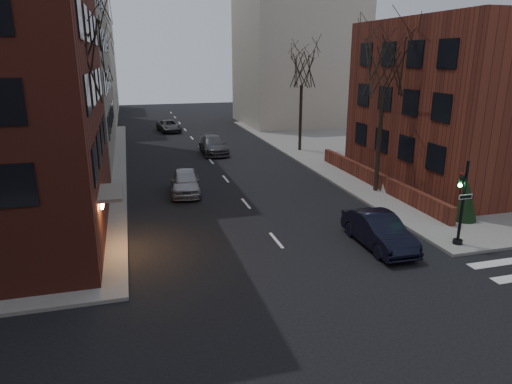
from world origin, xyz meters
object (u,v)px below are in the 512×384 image
at_px(tree_right_a, 385,66).
at_px(tree_right_b, 302,68).
at_px(tree_left_c, 99,62).
at_px(tree_left_b, 88,52).
at_px(parked_sedan, 379,231).
at_px(traffic_signal, 461,208).
at_px(car_lane_gray, 213,145).
at_px(streetlamp_near, 101,130).
at_px(car_lane_far, 169,126).
at_px(streetlamp_far, 110,101).
at_px(car_lane_silver, 186,182).
at_px(tree_left_a, 68,60).
at_px(evergreen_shrub, 466,201).
at_px(sandwich_board, 387,186).

relative_size(tree_right_a, tree_right_b, 1.06).
bearing_deg(tree_left_c, tree_left_b, -90.00).
bearing_deg(parked_sedan, traffic_signal, -16.45).
bearing_deg(tree_right_a, car_lane_gray, 117.63).
height_order(streetlamp_near, car_lane_far, streetlamp_near).
distance_m(streetlamp_far, car_lane_silver, 21.69).
height_order(tree_right_b, parked_sedan, tree_right_b).
relative_size(tree_left_a, streetlamp_far, 1.63).
relative_size(traffic_signal, streetlamp_far, 0.64).
relative_size(tree_left_b, car_lane_silver, 2.33).
height_order(traffic_signal, tree_left_c, tree_left_c).
height_order(tree_left_c, evergreen_shrub, tree_left_c).
height_order(tree_right_a, car_lane_silver, tree_right_a).
bearing_deg(tree_left_a, tree_right_b, 45.64).
bearing_deg(evergreen_shrub, car_lane_silver, 145.26).
relative_size(traffic_signal, tree_right_b, 0.44).
height_order(traffic_signal, tree_right_a, tree_right_a).
bearing_deg(tree_left_a, car_lane_silver, 52.21).
height_order(tree_left_a, car_lane_far, tree_left_a).
relative_size(tree_left_c, car_lane_silver, 2.10).
relative_size(tree_left_b, streetlamp_near, 1.72).
xyz_separation_m(tree_right_a, evergreen_shrub, (1.70, -6.36, -6.82)).
height_order(streetlamp_far, car_lane_silver, streetlamp_far).
height_order(car_lane_gray, sandwich_board, car_lane_gray).
xyz_separation_m(traffic_signal, parked_sedan, (-3.53, 1.06, -1.12)).
bearing_deg(traffic_signal, tree_left_c, 118.36).
distance_m(tree_right_b, parked_sedan, 23.39).
bearing_deg(parked_sedan, streetlamp_far, 111.84).
relative_size(tree_left_a, car_lane_far, 2.12).
bearing_deg(car_lane_silver, tree_left_b, 145.40).
bearing_deg(sandwich_board, traffic_signal, -115.09).
bearing_deg(sandwich_board, tree_left_b, 139.01).
distance_m(car_lane_silver, car_lane_far, 25.92).
distance_m(tree_left_c, tree_right_b, 19.34).
xyz_separation_m(streetlamp_near, evergreen_shrub, (18.70, -10.36, -3.03)).
height_order(tree_left_a, tree_left_c, tree_left_a).
height_order(tree_left_b, car_lane_silver, tree_left_b).
relative_size(tree_left_a, evergreen_shrub, 4.85).
xyz_separation_m(tree_left_a, parked_sedan, (13.21, -3.94, -7.69)).
bearing_deg(traffic_signal, streetlamp_far, 116.06).
bearing_deg(car_lane_gray, tree_right_b, -8.52).
relative_size(streetlamp_near, evergreen_shrub, 2.97).
height_order(car_lane_silver, car_lane_gray, car_lane_silver).
bearing_deg(streetlamp_far, parked_sedan, -68.46).
bearing_deg(car_lane_gray, tree_right_a, -61.80).
relative_size(tree_right_a, car_lane_silver, 2.10).
height_order(tree_left_b, streetlamp_near, tree_left_b).
distance_m(tree_left_b, streetlamp_far, 16.68).
height_order(tree_left_b, tree_right_b, tree_left_b).
xyz_separation_m(streetlamp_far, car_lane_silver, (4.96, -20.83, -3.45)).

